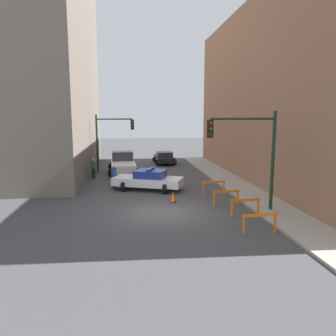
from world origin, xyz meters
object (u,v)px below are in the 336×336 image
at_px(traffic_cone, 173,197).
at_px(barrier_mid, 245,204).
at_px(parked_car_near, 164,157).
at_px(pedestrian_corner, 93,168).
at_px(traffic_light_near, 252,146).
at_px(barrier_front, 260,220).
at_px(police_car, 148,180).
at_px(barrier_back, 226,195).
at_px(pedestrian_crossing, 114,176).
at_px(white_truck, 123,163).
at_px(traffic_light_far, 109,135).
at_px(barrier_corner, 214,185).

bearing_deg(traffic_cone, barrier_mid, -43.34).
bearing_deg(barrier_mid, parked_car_near, 96.13).
relative_size(pedestrian_corner, barrier_mid, 1.04).
relative_size(traffic_light_near, barrier_front, 3.25).
distance_m(police_car, pedestrian_corner, 6.38).
relative_size(traffic_light_near, pedestrian_corner, 3.13).
distance_m(barrier_front, barrier_back, 4.54).
distance_m(pedestrian_crossing, barrier_mid, 10.19).
bearing_deg(white_truck, barrier_front, -72.09).
bearing_deg(pedestrian_corner, white_truck, 13.94).
height_order(traffic_light_near, barrier_mid, traffic_light_near).
xyz_separation_m(pedestrian_corner, traffic_cone, (5.43, -8.27, -0.54)).
relative_size(traffic_light_far, police_car, 1.03).
height_order(pedestrian_crossing, barrier_mid, pedestrian_crossing).
distance_m(barrier_front, barrier_corner, 7.25).
relative_size(traffic_light_near, traffic_light_far, 1.00).
distance_m(white_truck, barrier_front, 17.15).
height_order(pedestrian_corner, barrier_front, pedestrian_corner).
relative_size(pedestrian_crossing, barrier_back, 1.04).
xyz_separation_m(traffic_light_near, barrier_corner, (-0.88, 4.08, -2.91)).
bearing_deg(traffic_cone, pedestrian_corner, 123.32).
distance_m(traffic_light_far, barrier_corner, 12.47).
bearing_deg(parked_car_near, pedestrian_crossing, -114.11).
height_order(white_truck, barrier_mid, white_truck).
distance_m(traffic_light_far, parked_car_near, 7.64).
xyz_separation_m(parked_car_near, barrier_back, (1.64, -17.06, -0.06)).
relative_size(white_truck, pedestrian_crossing, 3.31).
bearing_deg(barrier_mid, white_truck, 115.32).
xyz_separation_m(traffic_light_far, pedestrian_corner, (-1.17, -3.14, -2.54)).
bearing_deg(pedestrian_corner, police_car, -76.42).
distance_m(white_truck, parked_car_near, 7.06).
bearing_deg(barrier_front, barrier_corner, 90.89).
relative_size(police_car, pedestrian_corner, 3.04).
distance_m(barrier_mid, traffic_cone, 4.55).
distance_m(traffic_light_far, barrier_back, 14.70).
relative_size(pedestrian_corner, barrier_corner, 1.04).
bearing_deg(barrier_back, traffic_light_far, 119.72).
xyz_separation_m(police_car, parked_car_near, (2.49, 12.46, -0.05)).
height_order(police_car, white_truck, white_truck).
distance_m(parked_car_near, barrier_front, 21.68).
height_order(traffic_light_near, police_car, traffic_light_near).
bearing_deg(barrier_back, barrier_mid, -78.40).
xyz_separation_m(traffic_light_near, parked_car_near, (-2.51, 18.44, -2.86)).
xyz_separation_m(parked_car_near, barrier_corner, (1.63, -14.36, -0.06)).
height_order(pedestrian_corner, barrier_mid, pedestrian_corner).
distance_m(pedestrian_corner, traffic_cone, 9.91).
height_order(traffic_light_near, traffic_cone, traffic_light_near).
bearing_deg(barrier_back, pedestrian_crossing, 139.89).
relative_size(traffic_light_far, white_truck, 0.95).
height_order(barrier_mid, barrier_corner, same).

